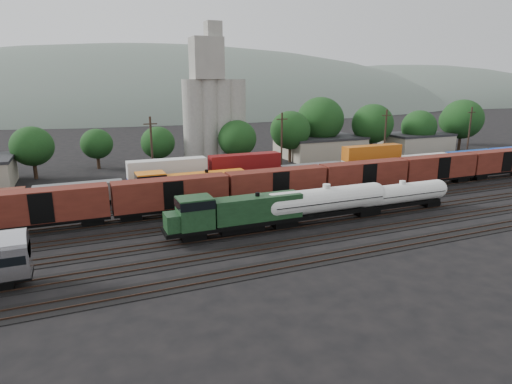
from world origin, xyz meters
name	(u,v)px	position (x,y,z in m)	size (l,w,h in m)	color
ground	(273,216)	(0.00, 0.00, 0.00)	(600.00, 600.00, 0.00)	black
tracks	(273,215)	(0.00, 0.00, 0.05)	(180.00, 33.20, 0.20)	black
green_locomotive	(232,213)	(-7.60, -5.00, 2.71)	(18.04, 3.18, 4.78)	black
tank_car_a	(326,201)	(5.01, -5.00, 2.78)	(17.93, 3.21, 4.70)	silver
tank_car_b	(401,194)	(17.15, -5.00, 2.44)	(15.54, 2.78, 4.07)	silver
orange_locomotive	(185,186)	(-9.50, 10.00, 2.76)	(19.45, 3.24, 4.86)	black
boxcar_string	(171,194)	(-12.52, 5.00, 3.12)	(138.20, 2.90, 4.20)	black
container_wall	(259,173)	(4.32, 15.00, 2.54)	(178.40, 2.60, 5.80)	black
grain_silo	(214,113)	(3.28, 36.00, 11.26)	(13.40, 5.00, 29.00)	gray
industrial_sheds	(231,154)	(6.63, 35.25, 2.56)	(119.38, 17.26, 5.10)	#9E937F
tree_band	(243,131)	(9.58, 35.96, 7.25)	(161.59, 20.95, 14.12)	black
utility_poles	(221,148)	(0.00, 22.00, 6.21)	(122.20, 0.36, 12.00)	black
distant_hills	(148,137)	(23.92, 260.00, -20.56)	(860.00, 286.00, 130.00)	#59665B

